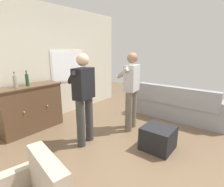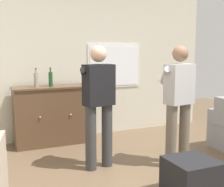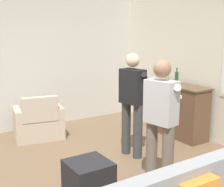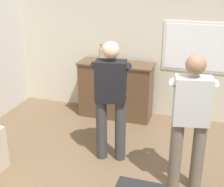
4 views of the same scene
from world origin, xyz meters
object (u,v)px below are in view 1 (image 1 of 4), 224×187
(couch, at_px, (176,107))
(ottoman, at_px, (158,138))
(bottle_liquor_amber, at_px, (15,82))
(person_standing_right, at_px, (131,88))
(sideboard_cabinet, at_px, (31,108))
(person_standing_left, at_px, (84,95))
(bottle_wine_green, at_px, (27,80))

(couch, distance_m, ottoman, 1.61)
(bottle_liquor_amber, relative_size, person_standing_right, 0.19)
(bottle_liquor_amber, bearing_deg, person_standing_right, -44.89)
(ottoman, bearing_deg, sideboard_cabinet, 111.54)
(bottle_liquor_amber, height_order, person_standing_left, person_standing_left)
(couch, distance_m, bottle_liquor_amber, 3.72)
(bottle_wine_green, distance_m, person_standing_right, 2.18)
(bottle_liquor_amber, bearing_deg, ottoman, -63.18)
(bottle_liquor_amber, xyz_separation_m, person_standing_left, (0.59, -1.29, -0.19))
(couch, bearing_deg, ottoman, -172.23)
(couch, relative_size, bottle_liquor_amber, 7.24)
(couch, xyz_separation_m, bottle_wine_green, (-2.60, 2.27, 0.80))
(couch, height_order, person_standing_right, person_standing_right)
(bottle_wine_green, distance_m, ottoman, 2.84)
(sideboard_cabinet, xyz_separation_m, person_standing_left, (0.33, -1.33, 0.43))
(sideboard_cabinet, xyz_separation_m, person_standing_right, (1.39, -1.67, 0.43))
(sideboard_cabinet, relative_size, ottoman, 2.51)
(couch, height_order, bottle_wine_green, bottle_wine_green)
(sideboard_cabinet, bearing_deg, person_standing_right, -50.38)
(ottoman, distance_m, person_standing_right, 1.18)
(ottoman, bearing_deg, bottle_wine_green, 112.11)
(bottle_wine_green, bearing_deg, sideboard_cabinet, 49.34)
(ottoman, bearing_deg, couch, 7.77)
(person_standing_left, bearing_deg, bottle_liquor_amber, 114.67)
(bottle_wine_green, relative_size, bottle_liquor_amber, 1.01)
(sideboard_cabinet, distance_m, person_standing_right, 2.22)
(couch, bearing_deg, bottle_liquor_amber, 141.53)
(bottle_liquor_amber, xyz_separation_m, ottoman, (1.25, -2.48, -0.92))
(person_standing_left, bearing_deg, person_standing_right, -18.20)
(bottle_liquor_amber, xyz_separation_m, person_standing_right, (1.65, -1.64, -0.19))
(bottle_liquor_amber, distance_m, ottoman, 2.93)
(couch, relative_size, sideboard_cabinet, 1.73)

